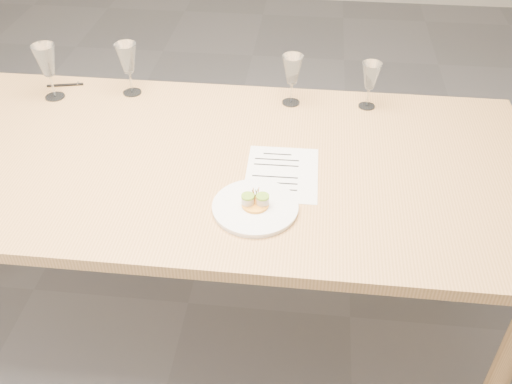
# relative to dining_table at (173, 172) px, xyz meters

# --- Properties ---
(ground) EXTENTS (7.00, 7.00, 0.00)m
(ground) POSITION_rel_dining_table_xyz_m (0.00, 0.00, -0.68)
(ground) COLOR slate
(ground) RESTS_ON ground
(dining_table) EXTENTS (2.40, 1.00, 0.75)m
(dining_table) POSITION_rel_dining_table_xyz_m (0.00, 0.00, 0.00)
(dining_table) COLOR tan
(dining_table) RESTS_ON ground
(dinner_plate) EXTENTS (0.25, 0.25, 0.07)m
(dinner_plate) POSITION_rel_dining_table_xyz_m (0.31, -0.24, 0.08)
(dinner_plate) COLOR white
(dinner_plate) RESTS_ON dining_table
(recipe_sheet) EXTENTS (0.23, 0.29, 0.00)m
(recipe_sheet) POSITION_rel_dining_table_xyz_m (0.37, -0.06, 0.07)
(recipe_sheet) COLOR white
(recipe_sheet) RESTS_ON dining_table
(ballpoint_pen) EXTENTS (0.14, 0.05, 0.01)m
(ballpoint_pen) POSITION_rel_dining_table_xyz_m (-0.52, 0.42, 0.07)
(ballpoint_pen) COLOR black
(ballpoint_pen) RESTS_ON dining_table
(wine_glass_0) EXTENTS (0.09, 0.09, 0.21)m
(wine_glass_0) POSITION_rel_dining_table_xyz_m (-0.53, 0.33, 0.22)
(wine_glass_0) COLOR white
(wine_glass_0) RESTS_ON dining_table
(wine_glass_1) EXTENTS (0.08, 0.08, 0.20)m
(wine_glass_1) POSITION_rel_dining_table_xyz_m (-0.24, 0.40, 0.21)
(wine_glass_1) COLOR white
(wine_glass_1) RESTS_ON dining_table
(wine_glass_2) EXTENTS (0.08, 0.08, 0.19)m
(wine_glass_2) POSITION_rel_dining_table_xyz_m (0.37, 0.39, 0.20)
(wine_glass_2) COLOR white
(wine_glass_2) RESTS_ON dining_table
(wine_glass_3) EXTENTS (0.07, 0.07, 0.18)m
(wine_glass_3) POSITION_rel_dining_table_xyz_m (0.66, 0.39, 0.19)
(wine_glass_3) COLOR white
(wine_glass_3) RESTS_ON dining_table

